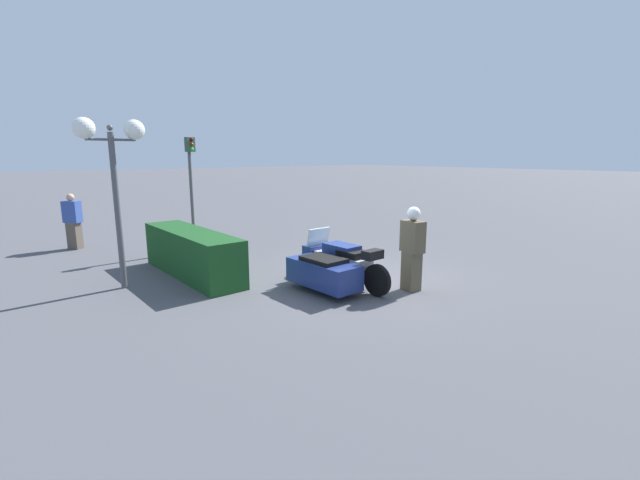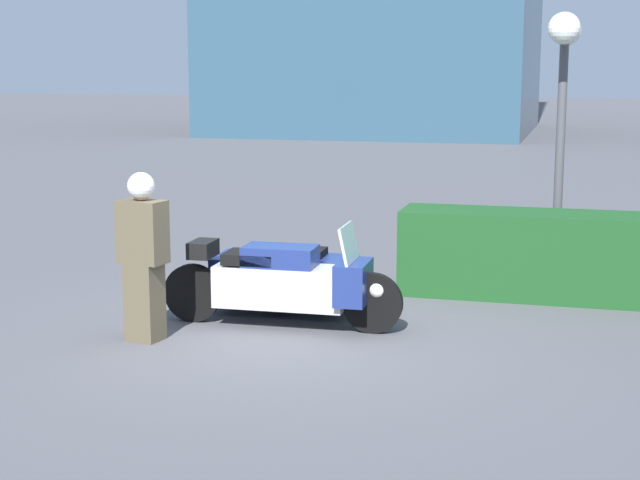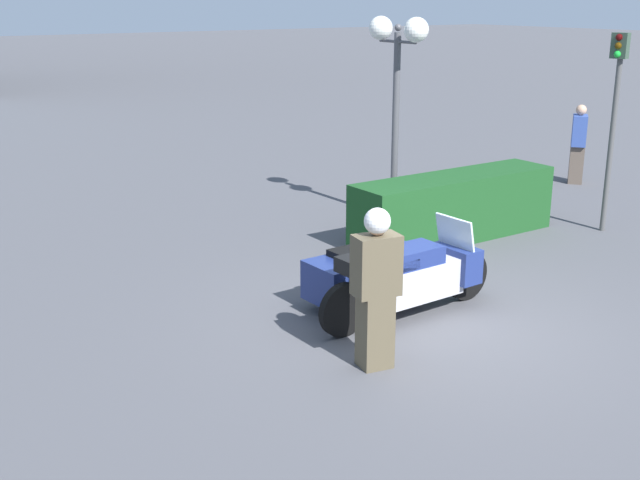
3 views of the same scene
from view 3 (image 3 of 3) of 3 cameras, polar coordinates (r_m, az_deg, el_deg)
ground_plane at (r=9.80m, az=8.13°, el=-6.03°), size 160.00×160.00×0.00m
police_motorcycle at (r=10.12m, az=5.13°, el=-2.34°), size 2.67×1.30×1.16m
officer_rider at (r=8.36m, az=4.00°, el=-3.19°), size 0.52×0.37×1.75m
hedge_bush_curbside at (r=13.18m, az=9.50°, el=2.33°), size 3.69×0.88×1.05m
twin_lamp_post at (r=13.93m, az=5.52°, el=13.04°), size 0.41×1.34×3.48m
traffic_light_near at (r=13.95m, az=20.22°, el=9.14°), size 0.22×0.28×3.25m
pedestrian_bystander at (r=17.76m, az=17.88°, el=6.50°), size 0.54×0.52×1.66m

